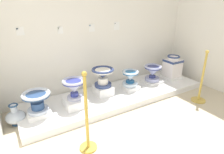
% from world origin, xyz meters
% --- Properties ---
extents(ground_plane, '(6.02, 5.86, 0.02)m').
position_xyz_m(ground_plane, '(2.01, 0.93, -0.01)').
color(ground_plane, beige).
extents(wall_back, '(4.22, 0.06, 2.98)m').
position_xyz_m(wall_back, '(2.01, 3.09, 1.49)').
color(wall_back, white).
rests_on(wall_back, ground_plane).
extents(display_platform, '(3.62, 1.02, 0.12)m').
position_xyz_m(display_platform, '(2.01, 2.53, 0.06)').
color(display_platform, white).
rests_on(display_platform, ground_plane).
extents(plinth_block_rightmost, '(0.35, 0.32, 0.07)m').
position_xyz_m(plinth_block_rightmost, '(0.52, 2.49, 0.15)').
color(plinth_block_rightmost, white).
rests_on(plinth_block_rightmost, display_platform).
extents(antique_toilet_rightmost, '(0.42, 0.42, 0.32)m').
position_xyz_m(antique_toilet_rightmost, '(0.52, 2.49, 0.40)').
color(antique_toilet_rightmost, silver).
rests_on(antique_toilet_rightmost, plinth_block_rightmost).
extents(plinth_block_slender_white, '(0.35, 0.36, 0.14)m').
position_xyz_m(plinth_block_slender_white, '(1.11, 2.46, 0.19)').
color(plinth_block_slender_white, white).
rests_on(plinth_block_slender_white, display_platform).
extents(antique_toilet_slender_white, '(0.37, 0.37, 0.34)m').
position_xyz_m(antique_toilet_slender_white, '(1.11, 2.46, 0.48)').
color(antique_toilet_slender_white, '#AFB3D1').
rests_on(antique_toilet_slender_white, plinth_block_slender_white).
extents(plinth_block_leftmost, '(0.31, 0.33, 0.17)m').
position_xyz_m(plinth_block_leftmost, '(1.73, 2.61, 0.20)').
color(plinth_block_leftmost, white).
rests_on(plinth_block_leftmost, display_platform).
extents(antique_toilet_leftmost, '(0.41, 0.41, 0.34)m').
position_xyz_m(antique_toilet_leftmost, '(1.73, 2.61, 0.52)').
color(antique_toilet_leftmost, navy).
rests_on(antique_toilet_leftmost, plinth_block_leftmost).
extents(plinth_block_squat_floral, '(0.29, 0.35, 0.08)m').
position_xyz_m(plinth_block_squat_floral, '(2.31, 2.55, 0.16)').
color(plinth_block_squat_floral, white).
rests_on(plinth_block_squat_floral, display_platform).
extents(antique_toilet_squat_floral, '(0.33, 0.33, 0.31)m').
position_xyz_m(antique_toilet_squat_floral, '(2.31, 2.55, 0.38)').
color(antique_toilet_squat_floral, silver).
rests_on(antique_toilet_squat_floral, plinth_block_squat_floral).
extents(plinth_block_pale_glazed, '(0.40, 0.36, 0.05)m').
position_xyz_m(plinth_block_pale_glazed, '(2.92, 2.58, 0.14)').
color(plinth_block_pale_glazed, white).
rests_on(plinth_block_pale_glazed, display_platform).
extents(antique_toilet_pale_glazed, '(0.37, 0.37, 0.33)m').
position_xyz_m(antique_toilet_pale_glazed, '(2.92, 2.58, 0.37)').
color(antique_toilet_pale_glazed, '#9FA5D0').
rests_on(antique_toilet_pale_glazed, plinth_block_pale_glazed).
extents(plinth_block_broad_patterned, '(0.38, 0.39, 0.06)m').
position_xyz_m(plinth_block_broad_patterned, '(3.49, 2.55, 0.15)').
color(plinth_block_broad_patterned, white).
rests_on(plinth_block_broad_patterned, display_platform).
extents(antique_toilet_broad_patterned, '(0.34, 0.32, 0.47)m').
position_xyz_m(antique_toilet_broad_patterned, '(3.49, 2.55, 0.42)').
color(antique_toilet_broad_patterned, white).
rests_on(antique_toilet_broad_patterned, plinth_block_broad_patterned).
extents(info_placard_first, '(0.12, 0.01, 0.13)m').
position_xyz_m(info_placard_first, '(0.51, 3.06, 1.34)').
color(info_placard_first, white).
extents(info_placard_second, '(0.09, 0.01, 0.12)m').
position_xyz_m(info_placard_second, '(1.15, 3.06, 1.31)').
color(info_placard_second, white).
extents(info_placard_third, '(0.11, 0.01, 0.14)m').
position_xyz_m(info_placard_third, '(1.74, 3.06, 1.31)').
color(info_placard_third, white).
extents(info_placard_fourth, '(0.13, 0.01, 0.16)m').
position_xyz_m(info_placard_fourth, '(2.30, 3.06, 1.31)').
color(info_placard_fourth, white).
extents(decorative_vase_corner, '(0.29, 0.29, 0.34)m').
position_xyz_m(decorative_vase_corner, '(0.20, 2.60, 0.13)').
color(decorative_vase_corner, navy).
rests_on(decorative_vase_corner, ground_plane).
extents(decorative_vase_spare, '(0.28, 0.28, 0.34)m').
position_xyz_m(decorative_vase_spare, '(3.82, 2.76, 0.15)').
color(decorative_vase_spare, '#395787').
rests_on(decorative_vase_spare, ground_plane).
extents(stanchion_post_near_left, '(0.23, 0.23, 1.06)m').
position_xyz_m(stanchion_post_near_left, '(0.93, 1.55, 0.36)').
color(stanchion_post_near_left, gold).
rests_on(stanchion_post_near_left, ground_plane).
extents(stanchion_post_near_right, '(0.26, 0.26, 0.99)m').
position_xyz_m(stanchion_post_near_right, '(3.27, 1.64, 0.29)').
color(stanchion_post_near_right, gold).
rests_on(stanchion_post_near_right, ground_plane).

